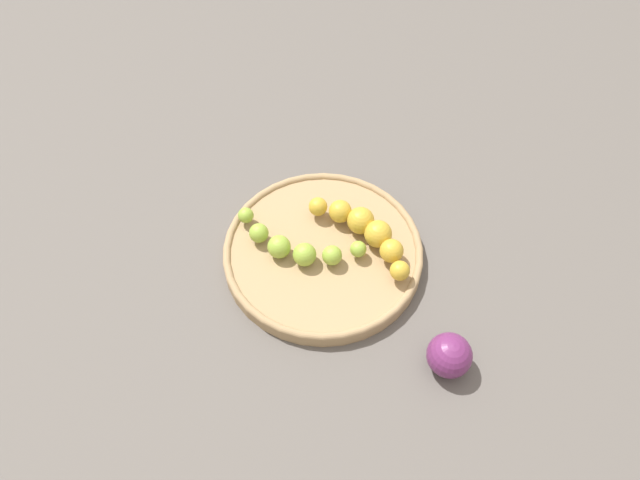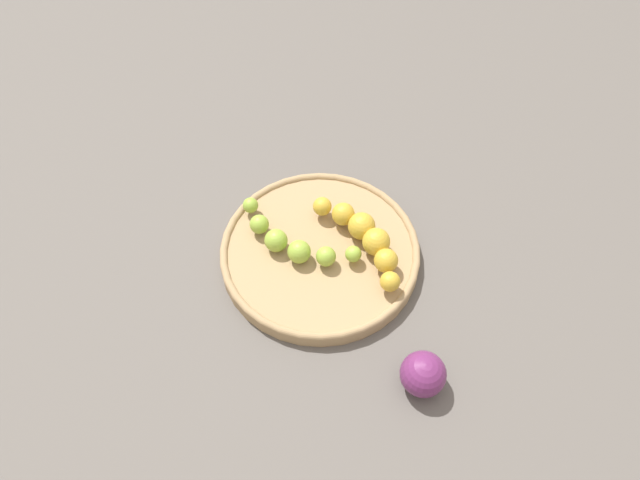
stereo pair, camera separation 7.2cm
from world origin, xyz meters
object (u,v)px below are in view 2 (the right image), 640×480
at_px(banana_green, 291,241).
at_px(plum_purple, 423,374).
at_px(fruit_bowl, 320,251).
at_px(banana_spotted, 365,236).

distance_m(banana_green, plum_purple, 0.23).
xyz_separation_m(fruit_bowl, banana_spotted, (0.02, -0.05, 0.03)).
xyz_separation_m(banana_green, banana_spotted, (0.02, -0.09, 0.00)).
bearing_deg(banana_green, banana_spotted, 123.55).
distance_m(fruit_bowl, banana_green, 0.04).
distance_m(banana_spotted, plum_purple, 0.19).
height_order(fruit_bowl, banana_green, banana_green).
height_order(fruit_bowl, banana_spotted, banana_spotted).
bearing_deg(banana_green, fruit_bowl, 118.50).
relative_size(fruit_bowl, plum_purple, 4.98).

